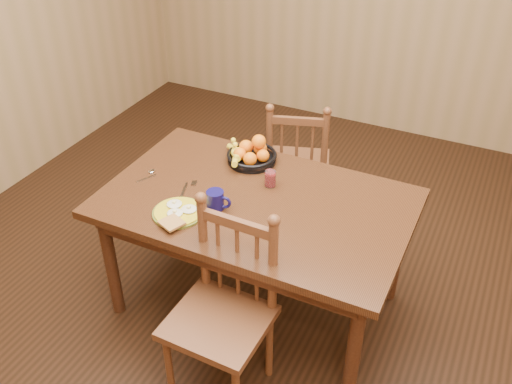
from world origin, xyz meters
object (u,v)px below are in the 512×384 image
at_px(dining_table, 256,213).
at_px(chair_near, 223,313).
at_px(chair_far, 297,165).
at_px(breakfast_plate, 178,212).
at_px(fruit_bowl, 251,154).
at_px(coffee_mug, 216,200).

distance_m(dining_table, chair_near, 0.59).
height_order(chair_far, breakfast_plate, chair_far).
height_order(breakfast_plate, fruit_bowl, fruit_bowl).
relative_size(chair_near, breakfast_plate, 3.27).
xyz_separation_m(chair_near, coffee_mug, (-0.25, 0.40, 0.32)).
relative_size(dining_table, breakfast_plate, 5.28).
relative_size(coffee_mug, fruit_bowl, 0.41).
bearing_deg(breakfast_plate, chair_near, -34.60).
height_order(dining_table, chair_near, chair_near).
height_order(chair_far, coffee_mug, chair_far).
bearing_deg(fruit_bowl, dining_table, -59.78).
relative_size(chair_far, coffee_mug, 6.98).
bearing_deg(dining_table, coffee_mug, -134.36).
bearing_deg(dining_table, chair_far, 97.37).
distance_m(dining_table, coffee_mug, 0.25).
xyz_separation_m(breakfast_plate, fruit_bowl, (0.10, 0.62, 0.03)).
xyz_separation_m(dining_table, chair_near, (0.10, -0.56, -0.18)).
distance_m(breakfast_plate, fruit_bowl, 0.63).
xyz_separation_m(dining_table, fruit_bowl, (-0.20, 0.34, 0.13)).
bearing_deg(dining_table, fruit_bowl, 120.22).
relative_size(breakfast_plate, coffee_mug, 2.26).
distance_m(chair_far, chair_near, 1.43).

